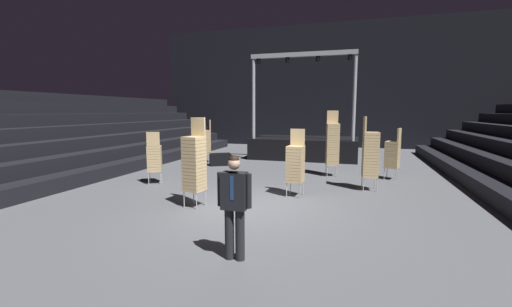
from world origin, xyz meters
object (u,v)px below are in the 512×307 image
at_px(chair_stack_front_left, 206,141).
at_px(chair_stack_rear_left, 194,163).
at_px(chair_stack_mid_right, 154,158).
at_px(equipment_road_case, 220,159).
at_px(chair_stack_mid_centre, 370,154).
at_px(man_with_tie, 234,201).
at_px(chair_stack_front_right, 393,154).
at_px(chair_stack_rear_right, 333,144).
at_px(chair_stack_mid_left, 295,163).
at_px(stage_riser, 305,146).

xyz_separation_m(chair_stack_front_left, chair_stack_rear_left, (2.82, -6.67, 0.13)).
distance_m(chair_stack_mid_right, equipment_road_case, 4.14).
height_order(chair_stack_mid_right, chair_stack_rear_left, chair_stack_rear_left).
bearing_deg(chair_stack_mid_centre, chair_stack_front_left, -123.05).
xyz_separation_m(chair_stack_front_left, equipment_road_case, (0.94, -0.59, -0.73)).
height_order(man_with_tie, equipment_road_case, man_with_tie).
xyz_separation_m(man_with_tie, chair_stack_rear_left, (-2.00, 2.52, 0.15)).
relative_size(chair_stack_front_right, chair_stack_mid_centre, 0.81).
bearing_deg(chair_stack_front_left, chair_stack_rear_right, -130.15).
height_order(man_with_tie, chair_stack_mid_right, chair_stack_mid_right).
distance_m(chair_stack_mid_left, equipment_road_case, 6.00).
relative_size(chair_stack_mid_centre, chair_stack_rear_right, 0.93).
bearing_deg(chair_stack_rear_left, chair_stack_front_left, -56.74).
xyz_separation_m(man_with_tie, chair_stack_mid_left, (0.22, 4.27, -0.02)).
relative_size(chair_stack_mid_left, chair_stack_rear_right, 0.79).
bearing_deg(chair_stack_rear_right, chair_stack_mid_right, 17.08).
xyz_separation_m(stage_riser, chair_stack_mid_centre, (2.90, -6.37, 0.51)).
distance_m(stage_riser, chair_stack_mid_left, 7.75).
relative_size(chair_stack_front_right, chair_stack_rear_right, 0.75).
height_order(chair_stack_rear_left, equipment_road_case, chair_stack_rear_left).
xyz_separation_m(chair_stack_rear_right, equipment_road_case, (-4.88, 1.06, -0.94)).
xyz_separation_m(man_with_tie, chair_stack_front_right, (3.05, 7.51, -0.06)).
xyz_separation_m(stage_riser, chair_stack_mid_right, (-3.83, -7.41, 0.26)).
bearing_deg(equipment_road_case, chair_stack_mid_right, -98.58).
bearing_deg(equipment_road_case, chair_stack_front_left, 147.75).
xyz_separation_m(chair_stack_front_left, chair_stack_front_right, (7.87, -1.68, -0.08)).
relative_size(chair_stack_mid_left, chair_stack_rear_left, 0.85).
bearing_deg(chair_stack_rear_left, man_with_tie, 138.66).
xyz_separation_m(chair_stack_front_right, chair_stack_rear_left, (-5.04, -4.98, 0.21)).
bearing_deg(chair_stack_mid_centre, chair_stack_rear_right, -153.56).
xyz_separation_m(man_with_tie, equipment_road_case, (-3.88, 8.60, -0.70)).
xyz_separation_m(chair_stack_mid_right, chair_stack_mid_centre, (6.72, 1.05, 0.25)).
height_order(chair_stack_mid_left, chair_stack_mid_centre, chair_stack_mid_centre).
height_order(chair_stack_front_right, chair_stack_rear_left, chair_stack_rear_left).
bearing_deg(chair_stack_mid_left, chair_stack_rear_right, -98.04).
bearing_deg(chair_stack_rear_left, stage_riser, -87.73).
distance_m(man_with_tie, chair_stack_mid_centre, 6.03).
bearing_deg(stage_riser, chair_stack_front_right, -50.20).
relative_size(man_with_tie, chair_stack_rear_right, 0.71).
height_order(stage_riser, chair_stack_mid_centre, stage_riser).
distance_m(man_with_tie, chair_stack_rear_left, 3.22).
height_order(man_with_tie, chair_stack_rear_right, chair_stack_rear_right).
bearing_deg(chair_stack_mid_centre, chair_stack_mid_left, -62.68).
relative_size(chair_stack_front_left, chair_stack_front_right, 1.09).
bearing_deg(equipment_road_case, stage_riser, 46.26).
bearing_deg(chair_stack_rear_left, chair_stack_mid_left, -131.45).
distance_m(stage_riser, chair_stack_mid_right, 8.35).
relative_size(man_with_tie, chair_stack_rear_left, 0.77).
relative_size(stage_riser, chair_stack_mid_right, 3.03).
bearing_deg(equipment_road_case, chair_stack_mid_left, -46.56).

